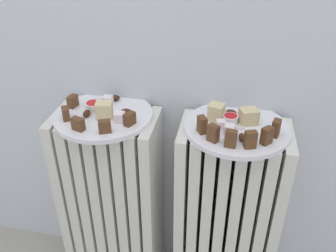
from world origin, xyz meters
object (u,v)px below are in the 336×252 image
object	(u,v)px
plate_left	(103,115)
jam_bowl_right	(230,118)
radiator_left	(113,204)
radiator_right	(226,220)
jam_bowl_left	(93,106)
plate_right	(236,128)
fork	(234,132)

from	to	relation	value
plate_left	jam_bowl_right	distance (m)	0.33
radiator_left	radiator_right	bearing A→B (deg)	0.00
radiator_left	plate_left	size ratio (longest dim) A/B	2.36
jam_bowl_left	jam_bowl_right	world-z (taller)	jam_bowl_left
plate_right	jam_bowl_left	bearing A→B (deg)	177.66
fork	plate_left	bearing A→B (deg)	174.61
radiator_left	jam_bowl_right	distance (m)	0.48
plate_left	plate_right	size ratio (longest dim) A/B	1.00
radiator_left	fork	bearing A→B (deg)	-5.39
radiator_left	plate_right	xyz separation A→B (m)	(0.35, -0.00, 0.32)
radiator_left	fork	xyz separation A→B (m)	(0.34, -0.03, 0.33)
radiator_right	fork	xyz separation A→B (m)	(-0.01, -0.03, 0.33)
jam_bowl_left	radiator_left	bearing A→B (deg)	-26.04
plate_left	jam_bowl_right	bearing A→B (deg)	2.98
radiator_left	plate_right	distance (m)	0.48
radiator_right	plate_left	xyz separation A→B (m)	(-0.35, -0.00, 0.32)
radiator_right	plate_right	distance (m)	0.32
fork	plate_right	bearing A→B (deg)	78.99
radiator_right	plate_left	size ratio (longest dim) A/B	2.36
fork	jam_bowl_left	bearing A→B (deg)	172.71
radiator_left	plate_left	world-z (taller)	plate_left
radiator_right	plate_left	distance (m)	0.48
radiator_right	fork	bearing A→B (deg)	-101.01
plate_right	jam_bowl_right	distance (m)	0.03
plate_left	fork	xyz separation A→B (m)	(0.34, -0.03, 0.01)
radiator_left	jam_bowl_right	bearing A→B (deg)	2.98
plate_left	plate_right	xyz separation A→B (m)	(0.35, 0.00, 0.00)
plate_left	fork	world-z (taller)	fork
jam_bowl_left	jam_bowl_right	xyz separation A→B (m)	(0.37, 0.00, -0.00)
jam_bowl_left	plate_right	bearing A→B (deg)	-2.34
radiator_right	fork	distance (m)	0.33
radiator_left	jam_bowl_right	size ratio (longest dim) A/B	15.48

